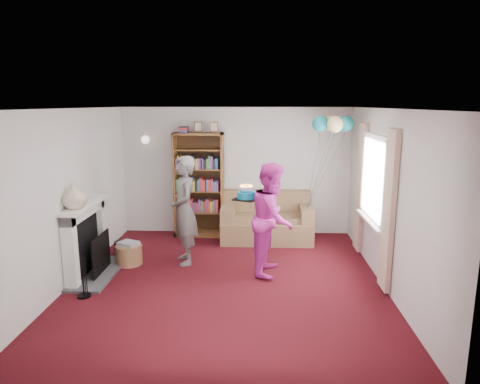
{
  "coord_description": "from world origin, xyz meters",
  "views": [
    {
      "loc": [
        0.45,
        -5.86,
        2.57
      ],
      "look_at": [
        0.16,
        0.6,
        1.23
      ],
      "focal_mm": 32.0,
      "sensor_mm": 36.0,
      "label": 1
    }
  ],
  "objects_px": {
    "person_striped": "(184,210)",
    "birthday_cake": "(246,195)",
    "bookcase": "(199,186)",
    "sofa": "(267,222)",
    "person_magenta": "(272,219)"
  },
  "relations": [
    {
      "from": "sofa",
      "to": "bookcase",
      "type": "bearing_deg",
      "value": 170.06
    },
    {
      "from": "bookcase",
      "to": "person_striped",
      "type": "xyz_separation_m",
      "value": [
        -0.03,
        -1.54,
        -0.11
      ]
    },
    {
      "from": "person_magenta",
      "to": "birthday_cake",
      "type": "height_order",
      "value": "person_magenta"
    },
    {
      "from": "sofa",
      "to": "birthday_cake",
      "type": "xyz_separation_m",
      "value": [
        -0.35,
        -1.45,
        0.83
      ]
    },
    {
      "from": "person_striped",
      "to": "birthday_cake",
      "type": "height_order",
      "value": "person_striped"
    },
    {
      "from": "sofa",
      "to": "person_striped",
      "type": "relative_size",
      "value": 0.97
    },
    {
      "from": "person_striped",
      "to": "birthday_cake",
      "type": "xyz_separation_m",
      "value": [
        1.0,
        -0.14,
        0.29
      ]
    },
    {
      "from": "birthday_cake",
      "to": "sofa",
      "type": "bearing_deg",
      "value": 76.48
    },
    {
      "from": "sofa",
      "to": "person_magenta",
      "type": "distance_m",
      "value": 1.73
    },
    {
      "from": "sofa",
      "to": "person_magenta",
      "type": "height_order",
      "value": "person_magenta"
    },
    {
      "from": "person_striped",
      "to": "birthday_cake",
      "type": "distance_m",
      "value": 1.05
    },
    {
      "from": "person_magenta",
      "to": "birthday_cake",
      "type": "relative_size",
      "value": 4.99
    },
    {
      "from": "person_magenta",
      "to": "person_striped",
      "type": "bearing_deg",
      "value": 86.83
    },
    {
      "from": "bookcase",
      "to": "sofa",
      "type": "xyz_separation_m",
      "value": [
        1.32,
        -0.23,
        -0.65
      ]
    },
    {
      "from": "bookcase",
      "to": "birthday_cake",
      "type": "height_order",
      "value": "bookcase"
    }
  ]
}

